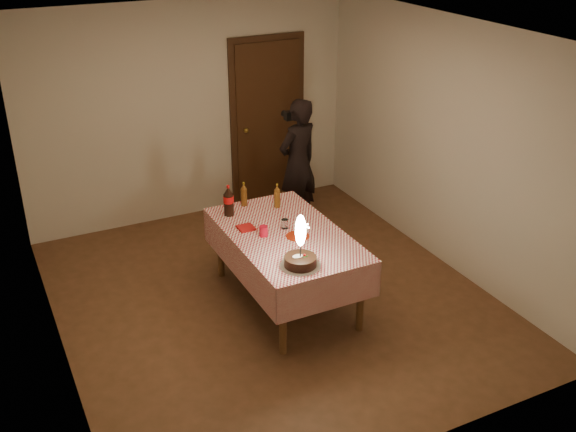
% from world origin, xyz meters
% --- Properties ---
extents(ground, '(4.00, 4.50, 0.01)m').
position_xyz_m(ground, '(0.00, 0.00, 0.00)').
color(ground, brown).
rests_on(ground, ground).
extents(room_shell, '(4.04, 4.54, 2.62)m').
position_xyz_m(room_shell, '(0.03, 0.08, 1.65)').
color(room_shell, beige).
rests_on(room_shell, ground).
extents(dining_table, '(1.02, 1.72, 0.75)m').
position_xyz_m(dining_table, '(0.11, -0.10, 0.65)').
color(dining_table, brown).
rests_on(dining_table, ground).
extents(birthday_cake, '(0.35, 0.35, 0.48)m').
position_xyz_m(birthday_cake, '(-0.06, -0.71, 0.87)').
color(birthday_cake, white).
rests_on(birthday_cake, dining_table).
extents(red_plate, '(0.22, 0.22, 0.01)m').
position_xyz_m(red_plate, '(0.18, -0.21, 0.75)').
color(red_plate, '#A9230B').
rests_on(red_plate, dining_table).
extents(red_cup, '(0.08, 0.08, 0.10)m').
position_xyz_m(red_cup, '(-0.10, -0.06, 0.80)').
color(red_cup, red).
rests_on(red_cup, dining_table).
extents(clear_cup, '(0.07, 0.07, 0.09)m').
position_xyz_m(clear_cup, '(0.14, -0.00, 0.80)').
color(clear_cup, silver).
rests_on(clear_cup, dining_table).
extents(napkin_stack, '(0.15, 0.15, 0.02)m').
position_xyz_m(napkin_stack, '(-0.19, 0.15, 0.76)').
color(napkin_stack, '#AD1313').
rests_on(napkin_stack, dining_table).
extents(cola_bottle, '(0.10, 0.10, 0.32)m').
position_xyz_m(cola_bottle, '(-0.22, 0.51, 0.90)').
color(cola_bottle, black).
rests_on(cola_bottle, dining_table).
extents(amber_bottle_left, '(0.06, 0.06, 0.25)m').
position_xyz_m(amber_bottle_left, '(0.00, 0.65, 0.87)').
color(amber_bottle_left, '#5F3510').
rests_on(amber_bottle_left, dining_table).
extents(amber_bottle_right, '(0.06, 0.06, 0.25)m').
position_xyz_m(amber_bottle_right, '(0.29, 0.46, 0.87)').
color(amber_bottle_right, '#5F3510').
rests_on(amber_bottle_right, dining_table).
extents(photographer, '(0.65, 0.52, 1.55)m').
position_xyz_m(photographer, '(1.02, 1.43, 0.78)').
color(photographer, black).
rests_on(photographer, ground).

